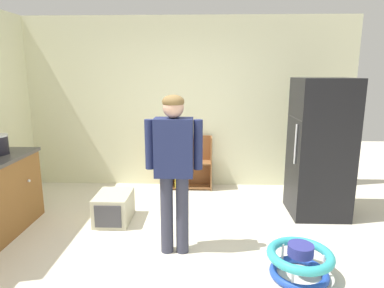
{
  "coord_description": "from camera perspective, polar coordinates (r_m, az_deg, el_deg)",
  "views": [
    {
      "loc": [
        0.22,
        -3.04,
        1.85
      ],
      "look_at": [
        0.1,
        0.61,
        1.06
      ],
      "focal_mm": 31.24,
      "sensor_mm": 36.0,
      "label": 1
    }
  ],
  "objects": [
    {
      "name": "pet_carrier",
      "position": [
        4.39,
        -13.19,
        -10.52
      ],
      "size": [
        0.42,
        0.55,
        0.36
      ],
      "color": "beige",
      "rests_on": "ground"
    },
    {
      "name": "standing_person",
      "position": [
        3.32,
        -3.11,
        -2.86
      ],
      "size": [
        0.57,
        0.22,
        1.64
      ],
      "color": "#37394B",
      "rests_on": "ground"
    },
    {
      "name": "ground_plane",
      "position": [
        3.57,
        -2.04,
        -19.04
      ],
      "size": [
        12.0,
        12.0,
        0.0
      ],
      "primitive_type": "plane",
      "color": "silver",
      "rests_on": "ground"
    },
    {
      "name": "baby_walker",
      "position": [
        3.38,
        17.92,
        -18.47
      ],
      "size": [
        0.6,
        0.6,
        0.32
      ],
      "color": "#2248B1",
      "rests_on": "ground"
    },
    {
      "name": "back_wall",
      "position": [
        5.4,
        -0.43,
        6.89
      ],
      "size": [
        5.2,
        0.06,
        2.7
      ],
      "primitive_type": "cube",
      "color": "beige",
      "rests_on": "ground"
    },
    {
      "name": "refrigerator",
      "position": [
        4.6,
        21.04,
        -0.68
      ],
      "size": [
        0.73,
        0.68,
        1.78
      ],
      "color": "black",
      "rests_on": "ground"
    },
    {
      "name": "bookshelf",
      "position": [
        5.41,
        -1.44,
        -3.66
      ],
      "size": [
        0.8,
        0.28,
        0.85
      ],
      "color": "brown",
      "rests_on": "ground"
    }
  ]
}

